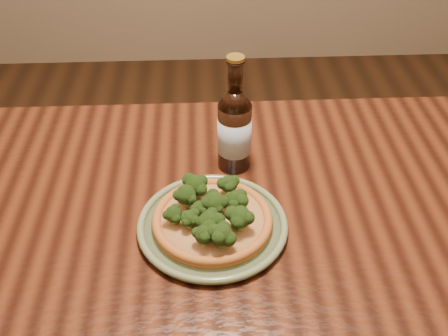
{
  "coord_description": "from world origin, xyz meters",
  "views": [
    {
      "loc": [
        -0.16,
        -0.61,
        1.47
      ],
      "look_at": [
        -0.12,
        0.19,
        0.82
      ],
      "focal_mm": 42.0,
      "sensor_mm": 36.0,
      "label": 1
    }
  ],
  "objects_px": {
    "plate": "(212,225)",
    "pizza": "(212,217)",
    "beer_bottle": "(234,128)",
    "table": "(286,257)"
  },
  "relations": [
    {
      "from": "plate",
      "to": "beer_bottle",
      "type": "xyz_separation_m",
      "value": [
        0.05,
        0.19,
        0.09
      ]
    },
    {
      "from": "pizza",
      "to": "beer_bottle",
      "type": "xyz_separation_m",
      "value": [
        0.05,
        0.19,
        0.06
      ]
    },
    {
      "from": "table",
      "to": "pizza",
      "type": "height_order",
      "value": "pizza"
    },
    {
      "from": "plate",
      "to": "table",
      "type": "bearing_deg",
      "value": 1.5
    },
    {
      "from": "table",
      "to": "pizza",
      "type": "bearing_deg",
      "value": -177.96
    },
    {
      "from": "pizza",
      "to": "beer_bottle",
      "type": "distance_m",
      "value": 0.21
    },
    {
      "from": "table",
      "to": "plate",
      "type": "bearing_deg",
      "value": -178.5
    },
    {
      "from": "pizza",
      "to": "table",
      "type": "bearing_deg",
      "value": 2.04
    },
    {
      "from": "plate",
      "to": "pizza",
      "type": "height_order",
      "value": "pizza"
    },
    {
      "from": "beer_bottle",
      "to": "pizza",
      "type": "bearing_deg",
      "value": -117.98
    }
  ]
}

